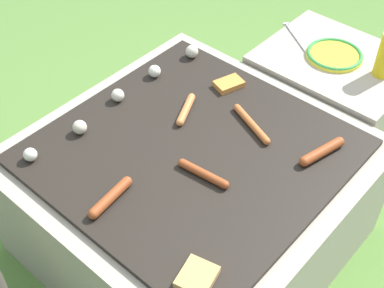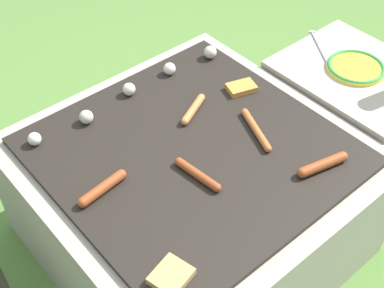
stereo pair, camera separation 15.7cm
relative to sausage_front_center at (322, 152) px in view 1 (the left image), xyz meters
The scene contains 13 objects.
ground_plane 0.60m from the sausage_front_center, 127.45° to the left, with size 14.00×14.00×0.00m, color #567F38.
grill 0.45m from the sausage_front_center, 127.45° to the left, with size 0.93×0.93×0.45m.
side_ledge 0.56m from the sausage_front_center, 24.83° to the left, with size 0.43×0.53×0.45m.
sausage_back_right 0.36m from the sausage_front_center, 145.12° to the left, with size 0.04×0.17×0.02m.
sausage_back_left 0.62m from the sausage_front_center, 147.60° to the left, with size 0.17×0.05×0.03m.
sausage_front_center is the anchor object (origin of this frame).
sausage_front_left 0.23m from the sausage_front_center, 98.93° to the left, with size 0.09×0.19×0.02m.
sausage_front_right 0.44m from the sausage_front_center, 105.78° to the left, with size 0.14×0.08×0.02m.
bread_slice_left 0.55m from the sausage_front_center, behind, with size 0.11×0.10×0.02m.
bread_slice_right 0.41m from the sausage_front_center, 79.51° to the left, with size 0.11×0.09×0.02m.
mushroom_row 0.65m from the sausage_front_center, 107.91° to the left, with size 0.74×0.07×0.05m.
plate_colorful 0.52m from the sausage_front_center, 26.55° to the left, with size 0.20×0.20×0.02m.
fork_utensil 0.63m from the sausage_front_center, 40.77° to the left, with size 0.13×0.18×0.01m.
Camera 1 is at (-0.84, -0.75, 1.57)m, focal length 50.00 mm.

